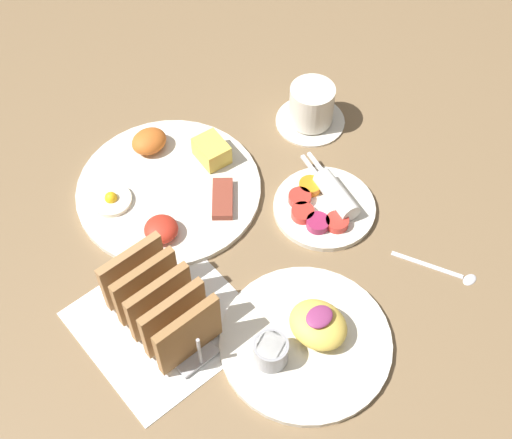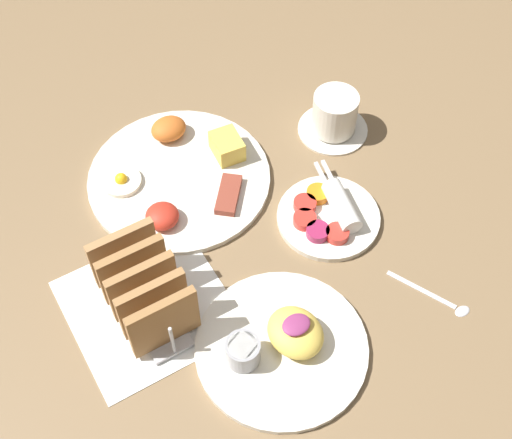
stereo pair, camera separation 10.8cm
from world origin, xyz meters
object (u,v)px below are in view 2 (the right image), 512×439
Objects in this scene: toast_rack at (144,289)px; coffee_cup at (334,116)px; plate_breakfast at (180,174)px; plate_condiments at (329,215)px; plate_foreground at (281,344)px.

toast_rack is 0.45m from coffee_cup.
plate_breakfast reaches higher than plate_condiments.
plate_breakfast is 1.23× the size of plate_foreground.
toast_rack is (-0.15, -0.19, 0.04)m from plate_breakfast.
toast_rack is at bearing 179.60° from plate_condiments.
toast_rack is 1.50× the size of coffee_cup.
toast_rack is at bearing -128.14° from plate_breakfast.
plate_foreground is 0.42m from coffee_cup.
coffee_cup is (0.27, -0.04, 0.03)m from plate_breakfast.
plate_foreground is at bearing -133.93° from coffee_cup.
plate_condiments is 0.19m from coffee_cup.
plate_foreground is 0.20m from toast_rack.
plate_foreground reaches higher than plate_breakfast.
toast_rack reaches higher than plate_foreground.
coffee_cup is (0.42, 0.15, -0.02)m from toast_rack.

